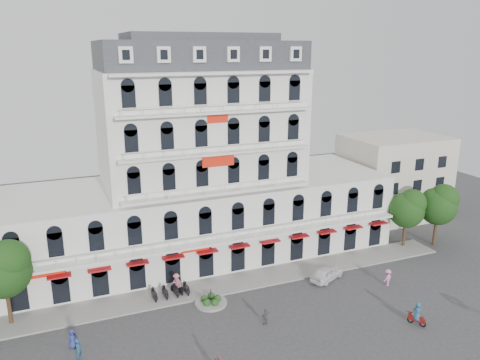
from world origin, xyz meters
name	(u,v)px	position (x,y,z in m)	size (l,w,h in m)	color
ground	(264,330)	(0.00, 0.00, 0.00)	(120.00, 120.00, 0.00)	#38383A
sidewalk	(229,284)	(0.00, 9.00, 0.08)	(53.00, 4.00, 0.16)	gray
main_building	(201,174)	(0.00, 18.00, 9.96)	(45.00, 15.00, 25.80)	silver
flank_building_east	(393,177)	(30.00, 20.00, 6.00)	(14.00, 10.00, 12.00)	beige
traffic_island	(211,301)	(-3.00, 6.00, 0.26)	(3.20, 3.20, 1.60)	gray
parked_scooter_row	(171,297)	(-6.35, 8.80, 0.00)	(4.40, 1.80, 1.10)	black
tree_west_inner	(4,267)	(-20.95, 9.48, 5.68)	(4.76, 4.76, 8.25)	#382314
tree_east_inner	(407,207)	(24.05, 9.98, 5.21)	(4.40, 4.37, 7.57)	#382314
tree_east_outer	(439,203)	(28.05, 8.98, 5.55)	(4.65, 4.65, 8.05)	#382314
parked_car	(327,273)	(10.26, 6.08, 0.75)	(1.76, 4.39, 1.49)	white
rider_east	(417,314)	(13.21, -4.40, 1.15)	(1.07, 1.52, 2.27)	maroon
rider_center	(177,283)	(-5.64, 9.02, 1.25)	(1.21, 1.53, 2.35)	black
pedestrian_left	(73,339)	(-15.95, 3.71, 0.86)	(0.84, 0.55, 1.71)	navy
pedestrian_mid	(265,316)	(0.48, 0.83, 0.79)	(0.92, 0.38, 1.57)	#595960
pedestrian_right	(388,278)	(15.47, 2.48, 0.93)	(1.21, 0.69, 1.87)	pink
pedestrian_far	(79,350)	(-15.57, 1.79, 0.96)	(0.70, 0.46, 1.92)	navy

